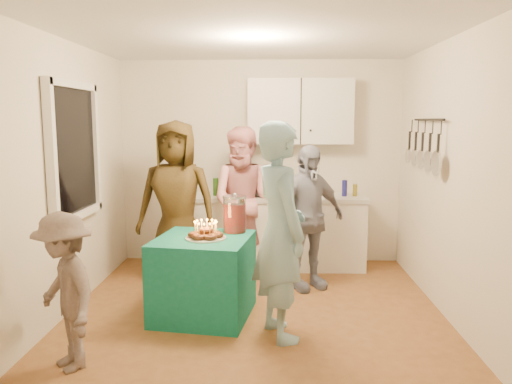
{
  "coord_description": "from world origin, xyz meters",
  "views": [
    {
      "loc": [
        0.17,
        -4.46,
        1.85
      ],
      "look_at": [
        0.0,
        0.35,
        1.15
      ],
      "focal_mm": 35.0,
      "sensor_mm": 36.0,
      "label": 1
    }
  ],
  "objects_px": {
    "woman_back_left": "(177,202)",
    "woman_back_right": "(307,218)",
    "woman_back_center": "(246,202)",
    "party_table": "(203,277)",
    "man_birthday": "(280,231)",
    "child_near_left": "(65,292)",
    "counter": "(276,233)",
    "microwave": "(272,185)",
    "punch_jar": "(235,215)"
  },
  "relations": [
    {
      "from": "woman_back_left",
      "to": "woman_back_right",
      "type": "relative_size",
      "value": 1.16
    },
    {
      "from": "woman_back_center",
      "to": "woman_back_right",
      "type": "relative_size",
      "value": 1.12
    },
    {
      "from": "party_table",
      "to": "woman_back_right",
      "type": "distance_m",
      "value": 1.38
    },
    {
      "from": "man_birthday",
      "to": "child_near_left",
      "type": "bearing_deg",
      "value": 90.2
    },
    {
      "from": "counter",
      "to": "woman_back_left",
      "type": "distance_m",
      "value": 1.38
    },
    {
      "from": "party_table",
      "to": "child_near_left",
      "type": "xyz_separation_m",
      "value": [
        -0.88,
        -1.04,
        0.21
      ]
    },
    {
      "from": "woman_back_right",
      "to": "party_table",
      "type": "bearing_deg",
      "value": -169.65
    },
    {
      "from": "man_birthday",
      "to": "woman_back_left",
      "type": "xyz_separation_m",
      "value": [
        -1.15,
        1.42,
        0.0
      ]
    },
    {
      "from": "microwave",
      "to": "woman_back_right",
      "type": "relative_size",
      "value": 0.31
    },
    {
      "from": "microwave",
      "to": "woman_back_center",
      "type": "relative_size",
      "value": 0.28
    },
    {
      "from": "punch_jar",
      "to": "man_birthday",
      "type": "distance_m",
      "value": 0.78
    },
    {
      "from": "microwave",
      "to": "woman_back_center",
      "type": "xyz_separation_m",
      "value": [
        -0.31,
        -0.36,
        -0.16
      ]
    },
    {
      "from": "counter",
      "to": "punch_jar",
      "type": "bearing_deg",
      "value": -106.2
    },
    {
      "from": "punch_jar",
      "to": "woman_back_center",
      "type": "distance_m",
      "value": 1.04
    },
    {
      "from": "microwave",
      "to": "child_near_left",
      "type": "xyz_separation_m",
      "value": [
        -1.51,
        -2.69,
        -0.45
      ]
    },
    {
      "from": "woman_back_center",
      "to": "counter",
      "type": "bearing_deg",
      "value": 49.27
    },
    {
      "from": "woman_back_left",
      "to": "child_near_left",
      "type": "bearing_deg",
      "value": -98.57
    },
    {
      "from": "woman_back_left",
      "to": "woman_back_center",
      "type": "xyz_separation_m",
      "value": [
        0.77,
        0.27,
        -0.04
      ]
    },
    {
      "from": "man_birthday",
      "to": "woman_back_left",
      "type": "height_order",
      "value": "woman_back_left"
    },
    {
      "from": "woman_back_right",
      "to": "counter",
      "type": "bearing_deg",
      "value": 83.36
    },
    {
      "from": "woman_back_center",
      "to": "punch_jar",
      "type": "bearing_deg",
      "value": -88.63
    },
    {
      "from": "counter",
      "to": "punch_jar",
      "type": "height_order",
      "value": "punch_jar"
    },
    {
      "from": "punch_jar",
      "to": "party_table",
      "type": "bearing_deg",
      "value": -138.48
    },
    {
      "from": "punch_jar",
      "to": "child_near_left",
      "type": "bearing_deg",
      "value": -131.95
    },
    {
      "from": "counter",
      "to": "party_table",
      "type": "relative_size",
      "value": 2.59
    },
    {
      "from": "woman_back_center",
      "to": "woman_back_right",
      "type": "distance_m",
      "value": 0.83
    },
    {
      "from": "punch_jar",
      "to": "woman_back_center",
      "type": "xyz_separation_m",
      "value": [
        0.05,
        1.04,
        -0.04
      ]
    },
    {
      "from": "woman_back_left",
      "to": "child_near_left",
      "type": "xyz_separation_m",
      "value": [
        -0.44,
        -2.06,
        -0.33
      ]
    },
    {
      "from": "punch_jar",
      "to": "microwave",
      "type": "bearing_deg",
      "value": 75.69
    },
    {
      "from": "child_near_left",
      "to": "woman_back_center",
      "type": "bearing_deg",
      "value": 110.68
    },
    {
      "from": "party_table",
      "to": "woman_back_left",
      "type": "bearing_deg",
      "value": 113.29
    },
    {
      "from": "counter",
      "to": "child_near_left",
      "type": "bearing_deg",
      "value": -120.18
    },
    {
      "from": "woman_back_left",
      "to": "counter",
      "type": "bearing_deg",
      "value": 32.89
    },
    {
      "from": "counter",
      "to": "party_table",
      "type": "height_order",
      "value": "counter"
    },
    {
      "from": "microwave",
      "to": "punch_jar",
      "type": "height_order",
      "value": "microwave"
    },
    {
      "from": "party_table",
      "to": "woman_back_left",
      "type": "distance_m",
      "value": 1.23
    },
    {
      "from": "microwave",
      "to": "man_birthday",
      "type": "relative_size",
      "value": 0.27
    },
    {
      "from": "punch_jar",
      "to": "man_birthday",
      "type": "xyz_separation_m",
      "value": [
        0.43,
        -0.65,
        -0.01
      ]
    },
    {
      "from": "counter",
      "to": "woman_back_right",
      "type": "bearing_deg",
      "value": -67.81
    },
    {
      "from": "microwave",
      "to": "man_birthday",
      "type": "height_order",
      "value": "man_birthday"
    },
    {
      "from": "punch_jar",
      "to": "woman_back_left",
      "type": "distance_m",
      "value": 1.05
    },
    {
      "from": "party_table",
      "to": "punch_jar",
      "type": "distance_m",
      "value": 0.66
    },
    {
      "from": "party_table",
      "to": "punch_jar",
      "type": "xyz_separation_m",
      "value": [
        0.28,
        0.25,
        0.55
      ]
    },
    {
      "from": "woman_back_center",
      "to": "party_table",
      "type": "bearing_deg",
      "value": -100.19
    },
    {
      "from": "man_birthday",
      "to": "microwave",
      "type": "bearing_deg",
      "value": -19.4
    },
    {
      "from": "party_table",
      "to": "counter",
      "type": "bearing_deg",
      "value": 67.4
    },
    {
      "from": "punch_jar",
      "to": "woman_back_left",
      "type": "bearing_deg",
      "value": 132.97
    },
    {
      "from": "woman_back_left",
      "to": "microwave",
      "type": "bearing_deg",
      "value": 34.01
    },
    {
      "from": "microwave",
      "to": "party_table",
      "type": "bearing_deg",
      "value": -97.09
    },
    {
      "from": "woman_back_center",
      "to": "woman_back_right",
      "type": "bearing_deg",
      "value": -29.47
    }
  ]
}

